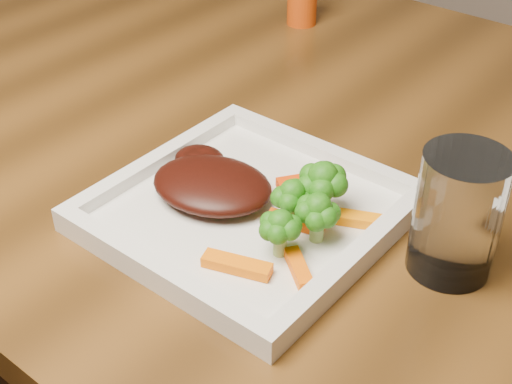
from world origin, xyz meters
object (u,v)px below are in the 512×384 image
Objects in this scene: steak at (212,185)px; drinking_glass at (458,214)px; dining_table at (214,289)px; plate at (248,213)px.

steak is 0.24m from drinking_glass.
dining_table is 0.49m from steak.
drinking_glass is at bearing -16.88° from dining_table.
dining_table is 13.33× the size of drinking_glass.
dining_table is 5.93× the size of plate.
dining_table is 12.72× the size of steak.
steak is at bearing -45.58° from dining_table.
steak is 1.05× the size of drinking_glass.
drinking_glass is (0.42, -0.13, 0.44)m from dining_table.
steak reaches higher than plate.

